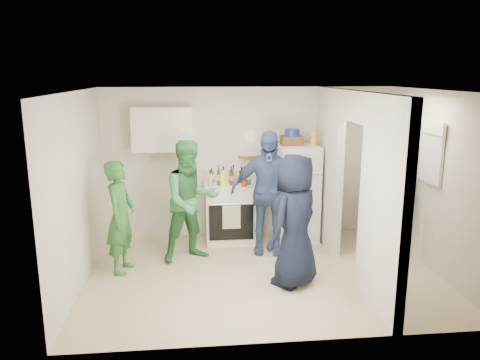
# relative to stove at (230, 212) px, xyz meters

# --- Properties ---
(floor) EXTENTS (4.80, 4.80, 0.00)m
(floor) POSITION_rel_stove_xyz_m (0.35, -1.37, -0.48)
(floor) COLOR #C8BA8D
(floor) RESTS_ON ground
(wall_back) EXTENTS (4.80, 0.00, 4.80)m
(wall_back) POSITION_rel_stove_xyz_m (0.35, 0.33, 0.77)
(wall_back) COLOR silver
(wall_back) RESTS_ON floor
(wall_front) EXTENTS (4.80, 0.00, 4.80)m
(wall_front) POSITION_rel_stove_xyz_m (0.35, -3.07, 0.77)
(wall_front) COLOR silver
(wall_front) RESTS_ON floor
(wall_left) EXTENTS (0.00, 3.40, 3.40)m
(wall_left) POSITION_rel_stove_xyz_m (-2.05, -1.37, 0.77)
(wall_left) COLOR silver
(wall_left) RESTS_ON floor
(wall_right) EXTENTS (0.00, 3.40, 3.40)m
(wall_right) POSITION_rel_stove_xyz_m (2.75, -1.37, 0.77)
(wall_right) COLOR silver
(wall_right) RESTS_ON floor
(ceiling) EXTENTS (4.80, 4.80, 0.00)m
(ceiling) POSITION_rel_stove_xyz_m (0.35, -1.37, 2.02)
(ceiling) COLOR white
(ceiling) RESTS_ON wall_back
(partition_pier_back) EXTENTS (0.12, 1.20, 2.50)m
(partition_pier_back) POSITION_rel_stove_xyz_m (1.55, -0.27, 0.77)
(partition_pier_back) COLOR silver
(partition_pier_back) RESTS_ON floor
(partition_pier_front) EXTENTS (0.12, 1.20, 2.50)m
(partition_pier_front) POSITION_rel_stove_xyz_m (1.55, -2.47, 0.77)
(partition_pier_front) COLOR silver
(partition_pier_front) RESTS_ON floor
(partition_header) EXTENTS (0.12, 1.00, 0.40)m
(partition_header) POSITION_rel_stove_xyz_m (1.55, -1.37, 1.82)
(partition_header) COLOR silver
(partition_header) RESTS_ON partition_pier_back
(stove) EXTENTS (0.81, 0.68, 0.97)m
(stove) POSITION_rel_stove_xyz_m (0.00, 0.00, 0.00)
(stove) COLOR white
(stove) RESTS_ON floor
(upper_cabinet) EXTENTS (0.95, 0.34, 0.70)m
(upper_cabinet) POSITION_rel_stove_xyz_m (-1.05, 0.15, 1.37)
(upper_cabinet) COLOR silver
(upper_cabinet) RESTS_ON wall_back
(fridge) EXTENTS (0.65, 0.63, 1.58)m
(fridge) POSITION_rel_stove_xyz_m (1.12, -0.03, 0.31)
(fridge) COLOR white
(fridge) RESTS_ON floor
(wicker_basket) EXTENTS (0.35, 0.25, 0.15)m
(wicker_basket) POSITION_rel_stove_xyz_m (1.02, 0.02, 1.17)
(wicker_basket) COLOR brown
(wicker_basket) RESTS_ON fridge
(blue_bowl) EXTENTS (0.24, 0.24, 0.11)m
(blue_bowl) POSITION_rel_stove_xyz_m (1.02, 0.02, 1.30)
(blue_bowl) COLOR navy
(blue_bowl) RESTS_ON wicker_basket
(yellow_cup_stack_top) EXTENTS (0.09, 0.09, 0.25)m
(yellow_cup_stack_top) POSITION_rel_stove_xyz_m (1.34, -0.13, 1.22)
(yellow_cup_stack_top) COLOR yellow
(yellow_cup_stack_top) RESTS_ON fridge
(wall_clock) EXTENTS (0.22, 0.02, 0.22)m
(wall_clock) POSITION_rel_stove_xyz_m (0.40, 0.31, 1.22)
(wall_clock) COLOR white
(wall_clock) RESTS_ON wall_back
(spice_shelf) EXTENTS (0.35, 0.08, 0.03)m
(spice_shelf) POSITION_rel_stove_xyz_m (0.35, 0.28, 0.87)
(spice_shelf) COLOR olive
(spice_shelf) RESTS_ON wall_back
(nook_window) EXTENTS (0.03, 0.70, 0.80)m
(nook_window) POSITION_rel_stove_xyz_m (2.73, -1.17, 1.17)
(nook_window) COLOR black
(nook_window) RESTS_ON wall_right
(nook_window_frame) EXTENTS (0.04, 0.76, 0.86)m
(nook_window_frame) POSITION_rel_stove_xyz_m (2.71, -1.17, 1.17)
(nook_window_frame) COLOR white
(nook_window_frame) RESTS_ON wall_right
(nook_valance) EXTENTS (0.04, 0.82, 0.18)m
(nook_valance) POSITION_rel_stove_xyz_m (2.69, -1.17, 1.52)
(nook_valance) COLOR white
(nook_valance) RESTS_ON wall_right
(yellow_cup_stack_stove) EXTENTS (0.09, 0.09, 0.25)m
(yellow_cup_stack_stove) POSITION_rel_stove_xyz_m (-0.12, -0.22, 0.61)
(yellow_cup_stack_stove) COLOR #FBFD15
(yellow_cup_stack_stove) RESTS_ON stove
(red_cup) EXTENTS (0.09, 0.09, 0.12)m
(red_cup) POSITION_rel_stove_xyz_m (0.22, -0.20, 0.54)
(red_cup) COLOR red
(red_cup) RESTS_ON stove
(person_green_left) EXTENTS (0.49, 0.64, 1.58)m
(person_green_left) POSITION_rel_stove_xyz_m (-1.59, -1.07, 0.31)
(person_green_left) COLOR #307932
(person_green_left) RESTS_ON floor
(person_green_center) EXTENTS (1.06, 0.96, 1.79)m
(person_green_center) POSITION_rel_stove_xyz_m (-0.62, -0.72, 0.41)
(person_green_center) COLOR #387F42
(person_green_center) RESTS_ON floor
(person_denim) EXTENTS (1.17, 0.63, 1.90)m
(person_denim) POSITION_rel_stove_xyz_m (0.53, -0.56, 0.46)
(person_denim) COLOR #394C7D
(person_denim) RESTS_ON floor
(person_navy) EXTENTS (1.00, 0.98, 1.74)m
(person_navy) POSITION_rel_stove_xyz_m (0.71, -1.72, 0.38)
(person_navy) COLOR black
(person_navy) RESTS_ON floor
(person_nook) EXTENTS (0.75, 1.23, 1.86)m
(person_nook) POSITION_rel_stove_xyz_m (2.24, -0.80, 0.45)
(person_nook) COLOR black
(person_nook) RESTS_ON floor
(bottle_a) EXTENTS (0.07, 0.07, 0.24)m
(bottle_a) POSITION_rel_stove_xyz_m (-0.28, 0.12, 0.60)
(bottle_a) COLOR brown
(bottle_a) RESTS_ON stove
(bottle_b) EXTENTS (0.06, 0.06, 0.32)m
(bottle_b) POSITION_rel_stove_xyz_m (-0.18, -0.08, 0.64)
(bottle_b) COLOR #1D572C
(bottle_b) RESTS_ON stove
(bottle_c) EXTENTS (0.07, 0.07, 0.26)m
(bottle_c) POSITION_rel_stove_xyz_m (-0.09, 0.17, 0.61)
(bottle_c) COLOR #ABB7BA
(bottle_c) RESTS_ON stove
(bottle_d) EXTENTS (0.07, 0.07, 0.26)m
(bottle_d) POSITION_rel_stove_xyz_m (0.03, -0.06, 0.61)
(bottle_d) COLOR #633611
(bottle_d) RESTS_ON stove
(bottle_e) EXTENTS (0.06, 0.06, 0.27)m
(bottle_e) POSITION_rel_stove_xyz_m (0.08, 0.20, 0.62)
(bottle_e) COLOR #A8ACBA
(bottle_e) RESTS_ON stove
(bottle_f) EXTENTS (0.08, 0.08, 0.27)m
(bottle_f) POSITION_rel_stove_xyz_m (0.20, 0.04, 0.62)
(bottle_f) COLOR #163E26
(bottle_f) RESTS_ON stove
(bottle_g) EXTENTS (0.07, 0.07, 0.26)m
(bottle_g) POSITION_rel_stove_xyz_m (0.26, 0.14, 0.61)
(bottle_g) COLOR brown
(bottle_g) RESTS_ON stove
(bottle_h) EXTENTS (0.07, 0.07, 0.26)m
(bottle_h) POSITION_rel_stove_xyz_m (-0.31, -0.11, 0.61)
(bottle_h) COLOR #A5A7B1
(bottle_h) RESTS_ON stove
(bottle_i) EXTENTS (0.06, 0.06, 0.26)m
(bottle_i) POSITION_rel_stove_xyz_m (0.04, 0.11, 0.62)
(bottle_i) COLOR #5E2E10
(bottle_i) RESTS_ON stove
(bottle_j) EXTENTS (0.06, 0.06, 0.32)m
(bottle_j) POSITION_rel_stove_xyz_m (0.30, -0.11, 0.65)
(bottle_j) COLOR #1E5A28
(bottle_j) RESTS_ON stove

